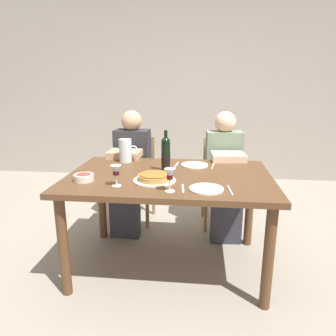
# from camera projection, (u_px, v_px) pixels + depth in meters

# --- Properties ---
(ground_plane) EXTENTS (8.00, 8.00, 0.00)m
(ground_plane) POSITION_uv_depth(u_px,v_px,m) (169.00, 265.00, 2.55)
(ground_plane) COLOR gray
(back_wall) EXTENTS (8.00, 0.10, 2.80)m
(back_wall) POSITION_uv_depth(u_px,v_px,m) (187.00, 83.00, 4.61)
(back_wall) COLOR #A3998E
(back_wall) RESTS_ON ground
(dining_table) EXTENTS (1.50, 1.00, 0.76)m
(dining_table) POSITION_uv_depth(u_px,v_px,m) (169.00, 187.00, 2.37)
(dining_table) COLOR brown
(dining_table) RESTS_ON ground
(wine_bottle) EXTENTS (0.07, 0.07, 0.32)m
(wine_bottle) POSITION_uv_depth(u_px,v_px,m) (166.00, 154.00, 2.40)
(wine_bottle) COLOR black
(wine_bottle) RESTS_ON dining_table
(water_pitcher) EXTENTS (0.16, 0.11, 0.20)m
(water_pitcher) POSITION_uv_depth(u_px,v_px,m) (126.00, 152.00, 2.70)
(water_pitcher) COLOR silver
(water_pitcher) RESTS_ON dining_table
(baked_tart) EXTENTS (0.30, 0.30, 0.06)m
(baked_tart) POSITION_uv_depth(u_px,v_px,m) (155.00, 177.00, 2.19)
(baked_tart) COLOR silver
(baked_tart) RESTS_ON dining_table
(salad_bowl) EXTENTS (0.14, 0.14, 0.06)m
(salad_bowl) POSITION_uv_depth(u_px,v_px,m) (84.00, 177.00, 2.20)
(salad_bowl) COLOR silver
(salad_bowl) RESTS_ON dining_table
(wine_glass_left_diner) EXTENTS (0.07, 0.07, 0.15)m
(wine_glass_left_diner) POSITION_uv_depth(u_px,v_px,m) (170.00, 175.00, 1.96)
(wine_glass_left_diner) COLOR silver
(wine_glass_left_diner) RESTS_ON dining_table
(wine_glass_right_diner) EXTENTS (0.07, 0.07, 0.14)m
(wine_glass_right_diner) POSITION_uv_depth(u_px,v_px,m) (116.00, 171.00, 2.07)
(wine_glass_right_diner) COLOR silver
(wine_glass_right_diner) RESTS_ON dining_table
(dinner_plate_left_setting) EXTENTS (0.22, 0.22, 0.01)m
(dinner_plate_left_setting) POSITION_uv_depth(u_px,v_px,m) (206.00, 189.00, 2.02)
(dinner_plate_left_setting) COLOR white
(dinner_plate_left_setting) RESTS_ON dining_table
(dinner_plate_right_setting) EXTENTS (0.22, 0.22, 0.01)m
(dinner_plate_right_setting) POSITION_uv_depth(u_px,v_px,m) (195.00, 165.00, 2.60)
(dinner_plate_right_setting) COLOR white
(dinner_plate_right_setting) RESTS_ON dining_table
(fork_left_setting) EXTENTS (0.03, 0.16, 0.00)m
(fork_left_setting) POSITION_uv_depth(u_px,v_px,m) (183.00, 189.00, 2.04)
(fork_left_setting) COLOR silver
(fork_left_setting) RESTS_ON dining_table
(knife_left_setting) EXTENTS (0.03, 0.18, 0.00)m
(knife_left_setting) POSITION_uv_depth(u_px,v_px,m) (230.00, 190.00, 2.01)
(knife_left_setting) COLOR silver
(knife_left_setting) RESTS_ON dining_table
(knife_right_setting) EXTENTS (0.03, 0.18, 0.00)m
(knife_right_setting) POSITION_uv_depth(u_px,v_px,m) (213.00, 166.00, 2.58)
(knife_right_setting) COLOR silver
(knife_right_setting) RESTS_ON dining_table
(spoon_right_setting) EXTENTS (0.03, 0.16, 0.00)m
(spoon_right_setting) POSITION_uv_depth(u_px,v_px,m) (176.00, 165.00, 2.61)
(spoon_right_setting) COLOR silver
(spoon_right_setting) RESTS_ON dining_table
(chair_left) EXTENTS (0.42, 0.42, 0.87)m
(chair_left) POSITION_uv_depth(u_px,v_px,m) (136.00, 173.00, 3.34)
(chair_left) COLOR #9E7A51
(chair_left) RESTS_ON ground
(diner_left) EXTENTS (0.35, 0.51, 1.16)m
(diner_left) POSITION_uv_depth(u_px,v_px,m) (130.00, 168.00, 3.09)
(diner_left) COLOR #2D2D33
(diner_left) RESTS_ON ground
(chair_right) EXTENTS (0.43, 0.43, 0.87)m
(chair_right) POSITION_uv_depth(u_px,v_px,m) (221.00, 176.00, 3.24)
(chair_right) COLOR #9E7A51
(chair_right) RESTS_ON ground
(diner_right) EXTENTS (0.36, 0.52, 1.16)m
(diner_right) POSITION_uv_depth(u_px,v_px,m) (225.00, 171.00, 2.98)
(diner_right) COLOR gray
(diner_right) RESTS_ON ground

